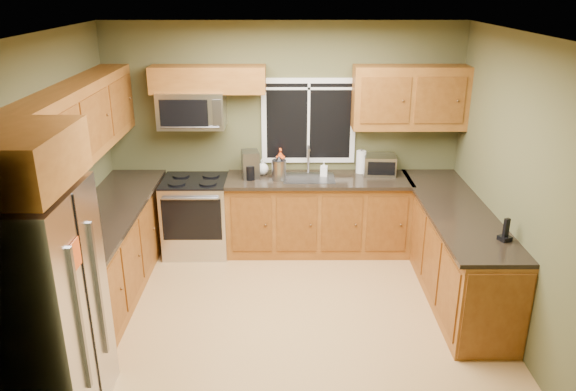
{
  "coord_description": "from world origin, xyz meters",
  "views": [
    {
      "loc": [
        0.03,
        -4.76,
        3.09
      ],
      "look_at": [
        0.05,
        0.35,
        1.15
      ],
      "focal_mm": 35.0,
      "sensor_mm": 36.0,
      "label": 1
    }
  ],
  "objects_px": {
    "microwave": "(192,110)",
    "soap_bottle_a": "(280,162)",
    "paper_towel_roll": "(361,162)",
    "soap_bottle_c": "(263,167)",
    "soap_bottle_b": "(324,169)",
    "cordless_phone": "(505,234)",
    "range": "(196,215)",
    "coffee_maker": "(250,165)",
    "kettle": "(279,169)",
    "toaster_oven": "(380,165)",
    "refrigerator": "(39,311)"
  },
  "relations": [
    {
      "from": "toaster_oven",
      "to": "soap_bottle_c",
      "type": "xyz_separation_m",
      "value": [
        -1.4,
        0.01,
        -0.02
      ]
    },
    {
      "from": "kettle",
      "to": "soap_bottle_b",
      "type": "relative_size",
      "value": 1.63
    },
    {
      "from": "microwave",
      "to": "cordless_phone",
      "type": "height_order",
      "value": "microwave"
    },
    {
      "from": "kettle",
      "to": "cordless_phone",
      "type": "xyz_separation_m",
      "value": [
        2.03,
        -1.65,
        -0.07
      ]
    },
    {
      "from": "cordless_phone",
      "to": "soap_bottle_a",
      "type": "bearing_deg",
      "value": 138.28
    },
    {
      "from": "soap_bottle_b",
      "to": "cordless_phone",
      "type": "bearing_deg",
      "value": -50.0
    },
    {
      "from": "microwave",
      "to": "cordless_phone",
      "type": "distance_m",
      "value": 3.62
    },
    {
      "from": "refrigerator",
      "to": "soap_bottle_c",
      "type": "bearing_deg",
      "value": 63.01
    },
    {
      "from": "paper_towel_roll",
      "to": "soap_bottle_b",
      "type": "xyz_separation_m",
      "value": [
        -0.45,
        -0.13,
        -0.05
      ]
    },
    {
      "from": "microwave",
      "to": "paper_towel_roll",
      "type": "height_order",
      "value": "microwave"
    },
    {
      "from": "range",
      "to": "coffee_maker",
      "type": "xyz_separation_m",
      "value": [
        0.66,
        0.04,
        0.62
      ]
    },
    {
      "from": "microwave",
      "to": "cordless_phone",
      "type": "bearing_deg",
      "value": -31.26
    },
    {
      "from": "toaster_oven",
      "to": "soap_bottle_a",
      "type": "relative_size",
      "value": 1.17
    },
    {
      "from": "kettle",
      "to": "soap_bottle_a",
      "type": "relative_size",
      "value": 0.88
    },
    {
      "from": "coffee_maker",
      "to": "paper_towel_roll",
      "type": "xyz_separation_m",
      "value": [
        1.32,
        0.17,
        -0.01
      ]
    },
    {
      "from": "refrigerator",
      "to": "microwave",
      "type": "bearing_deg",
      "value": 76.66
    },
    {
      "from": "soap_bottle_b",
      "to": "paper_towel_roll",
      "type": "bearing_deg",
      "value": 15.6
    },
    {
      "from": "soap_bottle_b",
      "to": "soap_bottle_c",
      "type": "height_order",
      "value": "soap_bottle_c"
    },
    {
      "from": "range",
      "to": "toaster_oven",
      "type": "relative_size",
      "value": 2.39
    },
    {
      "from": "coffee_maker",
      "to": "soap_bottle_b",
      "type": "distance_m",
      "value": 0.87
    },
    {
      "from": "microwave",
      "to": "kettle",
      "type": "distance_m",
      "value": 1.21
    },
    {
      "from": "paper_towel_roll",
      "to": "soap_bottle_b",
      "type": "height_order",
      "value": "paper_towel_roll"
    },
    {
      "from": "kettle",
      "to": "soap_bottle_a",
      "type": "bearing_deg",
      "value": 83.93
    },
    {
      "from": "coffee_maker",
      "to": "microwave",
      "type": "bearing_deg",
      "value": 171.48
    },
    {
      "from": "kettle",
      "to": "soap_bottle_b",
      "type": "bearing_deg",
      "value": 14.75
    },
    {
      "from": "toaster_oven",
      "to": "cordless_phone",
      "type": "bearing_deg",
      "value": -65.75
    },
    {
      "from": "paper_towel_roll",
      "to": "soap_bottle_b",
      "type": "bearing_deg",
      "value": -164.4
    },
    {
      "from": "refrigerator",
      "to": "cordless_phone",
      "type": "relative_size",
      "value": 8.48
    },
    {
      "from": "range",
      "to": "cordless_phone",
      "type": "distance_m",
      "value": 3.52
    },
    {
      "from": "coffee_maker",
      "to": "soap_bottle_a",
      "type": "bearing_deg",
      "value": 9.0
    },
    {
      "from": "paper_towel_roll",
      "to": "toaster_oven",
      "type": "bearing_deg",
      "value": -16.83
    },
    {
      "from": "toaster_oven",
      "to": "soap_bottle_b",
      "type": "relative_size",
      "value": 2.18
    },
    {
      "from": "refrigerator",
      "to": "soap_bottle_b",
      "type": "bearing_deg",
      "value": 52.13
    },
    {
      "from": "paper_towel_roll",
      "to": "microwave",
      "type": "bearing_deg",
      "value": -177.85
    },
    {
      "from": "kettle",
      "to": "paper_towel_roll",
      "type": "bearing_deg",
      "value": 15.14
    },
    {
      "from": "paper_towel_roll",
      "to": "soap_bottle_c",
      "type": "relative_size",
      "value": 1.59
    },
    {
      "from": "soap_bottle_b",
      "to": "coffee_maker",
      "type": "bearing_deg",
      "value": -176.89
    },
    {
      "from": "microwave",
      "to": "soap_bottle_b",
      "type": "distance_m",
      "value": 1.68
    },
    {
      "from": "coffee_maker",
      "to": "kettle",
      "type": "distance_m",
      "value": 0.35
    },
    {
      "from": "refrigerator",
      "to": "range",
      "type": "height_order",
      "value": "refrigerator"
    },
    {
      "from": "range",
      "to": "cordless_phone",
      "type": "xyz_separation_m",
      "value": [
        3.03,
        -1.7,
        0.53
      ]
    },
    {
      "from": "soap_bottle_a",
      "to": "microwave",
      "type": "bearing_deg",
      "value": 177.55
    },
    {
      "from": "microwave",
      "to": "soap_bottle_a",
      "type": "xyz_separation_m",
      "value": [
        1.02,
        -0.04,
        -0.62
      ]
    },
    {
      "from": "soap_bottle_b",
      "to": "microwave",
      "type": "bearing_deg",
      "value": 178.05
    },
    {
      "from": "refrigerator",
      "to": "paper_towel_roll",
      "type": "distance_m",
      "value": 4.01
    },
    {
      "from": "soap_bottle_a",
      "to": "cordless_phone",
      "type": "bearing_deg",
      "value": -41.72
    },
    {
      "from": "microwave",
      "to": "kettle",
      "type": "height_order",
      "value": "microwave"
    },
    {
      "from": "refrigerator",
      "to": "soap_bottle_c",
      "type": "height_order",
      "value": "refrigerator"
    },
    {
      "from": "paper_towel_roll",
      "to": "soap_bottle_c",
      "type": "xyz_separation_m",
      "value": [
        -1.18,
        -0.06,
        -0.04
      ]
    },
    {
      "from": "toaster_oven",
      "to": "coffee_maker",
      "type": "distance_m",
      "value": 1.54
    }
  ]
}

